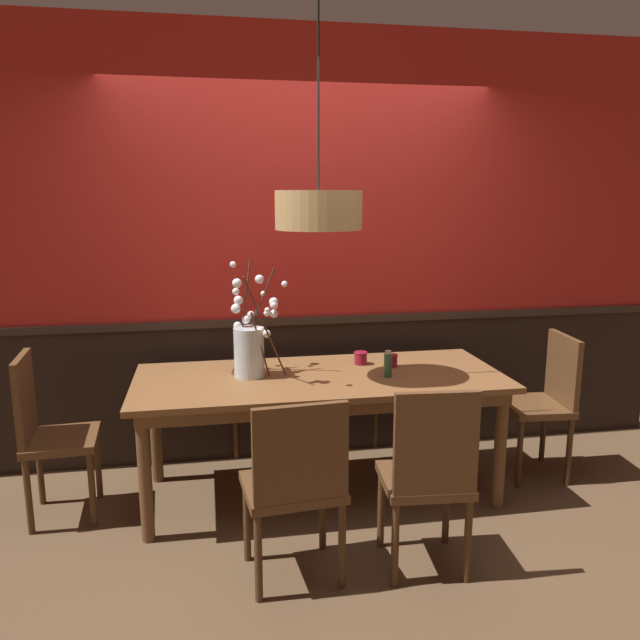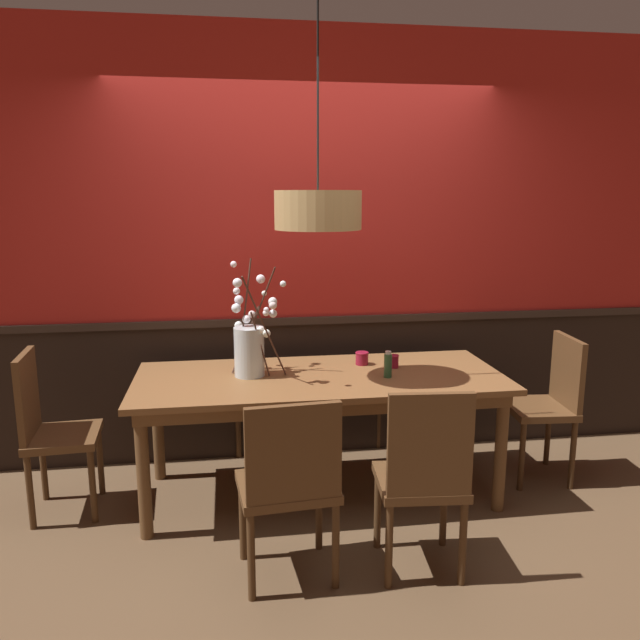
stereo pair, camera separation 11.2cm
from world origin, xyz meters
name	(u,v)px [view 2 (the right image)]	position (x,y,z in m)	size (l,w,h in m)	color
ground_plane	(320,493)	(0.00, 0.00, 0.00)	(24.00, 24.00, 0.00)	brown
back_wall	(305,252)	(0.00, 0.67, 1.42)	(5.32, 0.14, 2.86)	black
dining_table	(320,388)	(0.00, 0.00, 0.67)	(2.16, 0.89, 0.75)	brown
chair_near_side_right	(424,473)	(0.36, -0.89, 0.52)	(0.44, 0.43, 0.95)	brown
chair_far_side_right	(349,371)	(0.35, 0.87, 0.51)	(0.45, 0.41, 0.91)	brown
chair_head_east_end	(549,399)	(1.47, 0.01, 0.53)	(0.41, 0.45, 0.93)	brown
chair_head_west_end	(49,425)	(-1.54, 0.00, 0.53)	(0.41, 0.43, 0.95)	brown
chair_far_side_left	(260,375)	(-0.31, 0.87, 0.51)	(0.42, 0.44, 0.89)	brown
chair_near_side_left	(290,480)	(-0.27, -0.85, 0.52)	(0.48, 0.43, 0.91)	brown
vase_with_blossoms	(250,347)	(-0.41, 0.06, 0.93)	(0.32, 0.52, 0.68)	silver
candle_holder_nearer_center	(394,361)	(0.47, 0.10, 0.79)	(0.07, 0.07, 0.08)	maroon
candle_holder_nearer_edge	(362,358)	(0.30, 0.19, 0.79)	(0.08, 0.08, 0.08)	maroon
condiment_bottle	(388,365)	(0.38, -0.10, 0.83)	(0.05, 0.05, 0.16)	#2D5633
pendant_lamp	(318,210)	(-0.03, -0.09, 1.72)	(0.48, 0.48, 1.25)	tan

